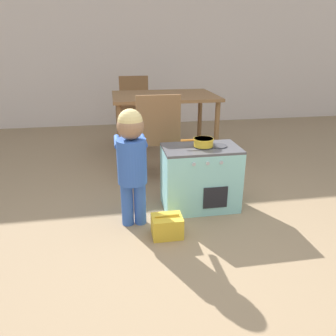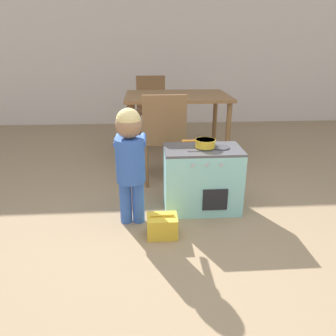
{
  "view_description": "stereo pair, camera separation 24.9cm",
  "coord_description": "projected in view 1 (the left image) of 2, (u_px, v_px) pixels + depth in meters",
  "views": [
    {
      "loc": [
        -0.49,
        -1.47,
        1.34
      ],
      "look_at": [
        -0.08,
        0.91,
        0.4
      ],
      "focal_mm": 35.0,
      "sensor_mm": 36.0,
      "label": 1
    },
    {
      "loc": [
        -0.24,
        -1.5,
        1.34
      ],
      "look_at": [
        -0.08,
        0.91,
        0.4
      ],
      "focal_mm": 35.0,
      "sensor_mm": 36.0,
      "label": 2
    }
  ],
  "objects": [
    {
      "name": "child_figure",
      "position": [
        132.0,
        155.0,
        2.38
      ],
      "size": [
        0.24,
        0.37,
        0.91
      ],
      "color": "#335BB7",
      "rests_on": "ground_plane"
    },
    {
      "name": "dining_chair_near",
      "position": [
        157.0,
        136.0,
        3.15
      ],
      "size": [
        0.4,
        0.4,
        0.9
      ],
      "color": "brown",
      "rests_on": "ground_plane"
    },
    {
      "name": "dining_table",
      "position": [
        164.0,
        103.0,
        3.85
      ],
      "size": [
        1.2,
        0.86,
        0.76
      ],
      "color": "brown",
      "rests_on": "ground_plane"
    },
    {
      "name": "ground_plane",
      "position": [
        209.0,
        287.0,
        1.91
      ],
      "size": [
        16.0,
        16.0,
        0.0
      ],
      "primitive_type": "plane",
      "color": "#8E7556"
    },
    {
      "name": "play_kitchen",
      "position": [
        200.0,
        178.0,
        2.75
      ],
      "size": [
        0.62,
        0.38,
        0.55
      ],
      "color": "#8CD1CC",
      "rests_on": "ground_plane"
    },
    {
      "name": "toy_basket",
      "position": [
        167.0,
        226.0,
        2.39
      ],
      "size": [
        0.22,
        0.17,
        0.17
      ],
      "color": "gold",
      "rests_on": "ground_plane"
    },
    {
      "name": "toy_pot",
      "position": [
        203.0,
        142.0,
        2.64
      ],
      "size": [
        0.27,
        0.16,
        0.07
      ],
      "color": "yellow",
      "rests_on": "play_kitchen"
    },
    {
      "name": "dining_chair_far",
      "position": [
        135.0,
        107.0,
        4.56
      ],
      "size": [
        0.4,
        0.4,
        0.9
      ],
      "rotation": [
        0.0,
        0.0,
        3.14
      ],
      "color": "brown",
      "rests_on": "ground_plane"
    },
    {
      "name": "wall_back",
      "position": [
        139.0,
        44.0,
        5.31
      ],
      "size": [
        10.0,
        0.06,
        2.6
      ],
      "color": "beige",
      "rests_on": "ground_plane"
    }
  ]
}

